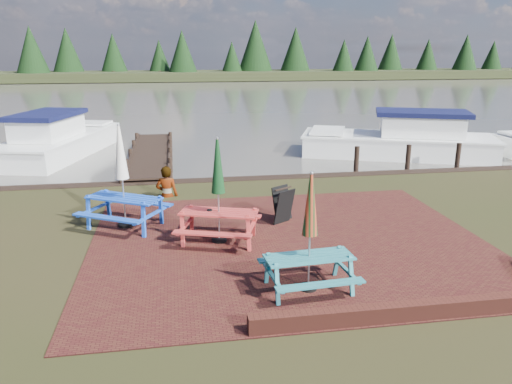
{
  "coord_description": "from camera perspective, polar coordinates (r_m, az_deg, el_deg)",
  "views": [
    {
      "loc": [
        -2.49,
        -9.41,
        4.3
      ],
      "look_at": [
        -0.63,
        1.9,
        1.0
      ],
      "focal_mm": 35.0,
      "sensor_mm": 36.0,
      "label": 1
    }
  ],
  "objects": [
    {
      "name": "paving",
      "position": [
        11.53,
        3.84,
        -5.81
      ],
      "size": [
        9.0,
        7.5,
        0.02
      ],
      "primitive_type": "cube",
      "color": "#3D1513",
      "rests_on": "ground"
    },
    {
      "name": "chalkboard",
      "position": [
        12.72,
        3.11,
        -1.48
      ],
      "size": [
        0.59,
        0.8,
        0.91
      ],
      "rotation": [
        0.0,
        0.0,
        0.58
      ],
      "color": "black",
      "rests_on": "ground"
    },
    {
      "name": "jetty",
      "position": [
        21.13,
        -11.93,
        4.3
      ],
      "size": [
        1.76,
        9.08,
        1.0
      ],
      "color": "black",
      "rests_on": "ground"
    },
    {
      "name": "picnic_table_blue",
      "position": [
        12.68,
        -14.91,
        -0.06
      ],
      "size": [
        2.42,
        2.35,
        2.56
      ],
      "rotation": [
        0.0,
        0.0,
        -0.53
      ],
      "color": "blue",
      "rests_on": "ground"
    },
    {
      "name": "water",
      "position": [
        46.67,
        -6.36,
        10.7
      ],
      "size": [
        120.0,
        60.0,
        0.02
      ],
      "primitive_type": "cube",
      "color": "#4C4841",
      "rests_on": "ground"
    },
    {
      "name": "boat_jetty",
      "position": [
        23.16,
        -21.68,
        5.37
      ],
      "size": [
        4.41,
        7.89,
        2.17
      ],
      "rotation": [
        0.0,
        0.0,
        -0.26
      ],
      "color": "white",
      "rests_on": "ground"
    },
    {
      "name": "ground",
      "position": [
        10.64,
        5.06,
        -7.84
      ],
      "size": [
        120.0,
        120.0,
        0.0
      ],
      "primitive_type": "plane",
      "color": "black",
      "rests_on": "ground"
    },
    {
      "name": "boat_near",
      "position": [
        22.43,
        16.29,
        5.54
      ],
      "size": [
        8.48,
        5.49,
        2.17
      ],
      "rotation": [
        0.0,
        0.0,
        1.2
      ],
      "color": "white",
      "rests_on": "ground"
    },
    {
      "name": "brick_wall",
      "position": [
        9.36,
        22.02,
        -11.52
      ],
      "size": [
        6.21,
        1.79,
        0.3
      ],
      "color": "#4C1E16",
      "rests_on": "ground"
    },
    {
      "name": "picnic_table_red",
      "position": [
        11.34,
        -4.3,
        -1.7
      ],
      "size": [
        2.14,
        2.02,
        2.42
      ],
      "rotation": [
        0.0,
        0.0,
        -0.32
      ],
      "color": "#C03431",
      "rests_on": "ground"
    },
    {
      "name": "far_treeline",
      "position": [
        75.46,
        -7.73,
        15.17
      ],
      "size": [
        120.0,
        10.0,
        8.1
      ],
      "color": "black",
      "rests_on": "ground"
    },
    {
      "name": "person",
      "position": [
        15.09,
        -10.29,
        2.87
      ],
      "size": [
        0.75,
        0.58,
        1.84
      ],
      "primitive_type": "imported",
      "rotation": [
        0.0,
        0.0,
        2.92
      ],
      "color": "gray",
      "rests_on": "ground"
    },
    {
      "name": "picnic_table_teal",
      "position": [
        9.13,
        6.1,
        -6.7
      ],
      "size": [
        1.71,
        1.55,
        2.23
      ],
      "rotation": [
        0.0,
        0.0,
        0.08
      ],
      "color": "teal",
      "rests_on": "ground"
    }
  ]
}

